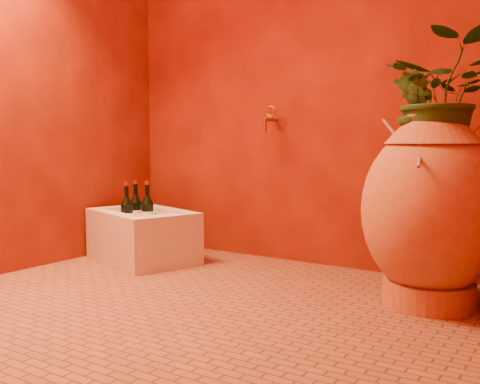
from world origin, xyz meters
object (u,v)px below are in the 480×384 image
Objects in this scene: amphora at (431,209)px; stone_basin at (143,237)px; wine_bottle_c at (136,212)px; wine_bottle_a at (147,214)px; wine_bottle_b at (127,215)px; wall_tap at (269,118)px.

stone_basin is at bearing -179.26° from amphora.
amphora is at bearing -1.34° from wine_bottle_c.
wine_bottle_b is (-0.05, -0.12, -0.00)m from wine_bottle_a.
wine_bottle_a is (-0.01, 0.05, 0.14)m from stone_basin.
wall_tap is (0.65, 0.37, 0.58)m from wine_bottle_a.
wall_tap is at bearing 25.17° from wine_bottle_c.
wine_bottle_a is at bearing -6.72° from wine_bottle_c.
wine_bottle_c is at bearing 178.66° from amphora.
wine_bottle_b is at bearing -112.55° from wine_bottle_a.
wine_bottle_a is at bearing 67.45° from wine_bottle_b.
wine_bottle_c is (-0.11, 0.01, -0.00)m from wine_bottle_a.
wall_tap reaches higher than wine_bottle_a.
amphora is at bearing 0.74° from stone_basin.
wine_bottle_a is 1.01× the size of wine_bottle_b.
wall_tap is at bearing 29.67° from wine_bottle_a.
wine_bottle_c is (-0.06, 0.14, 0.00)m from wine_bottle_b.
wall_tap is (0.70, 0.50, 0.59)m from wine_bottle_b.
amphora is at bearing 3.09° from wine_bottle_b.
wine_bottle_a is 0.11m from wine_bottle_c.
stone_basin is at bearing -146.78° from wall_tap.
wall_tap is at bearing 35.17° from wine_bottle_b.
wine_bottle_a is 0.95m from wall_tap.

